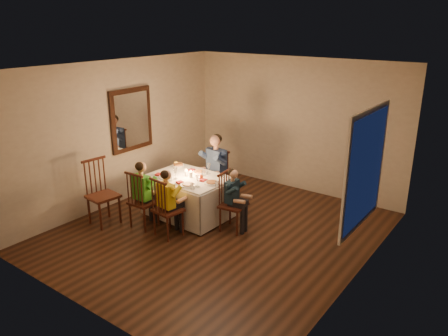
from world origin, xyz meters
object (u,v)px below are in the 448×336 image
Objects in this scene: chair_extra at (106,223)px; child_teal at (233,230)px; child_green at (145,226)px; serving_bowl at (178,166)px; chair_adult at (216,201)px; chair_near_left at (145,226)px; chair_near_right at (169,235)px; chair_end at (233,230)px; adult at (216,201)px; dining_table at (189,188)px; child_yellow at (169,235)px.

child_teal is at bearing -53.00° from chair_extra.
serving_bowl is (-0.16, 1.03, 0.74)m from child_green.
serving_bowl is (-0.45, -0.51, 0.74)m from chair_adult.
chair_near_left is (-0.30, -1.54, 0.00)m from chair_adult.
chair_adult is 2.06m from chair_extra.
chair_near_right is 1.00× the size of chair_end.
adult reaches higher than chair_end.
chair_extra is at bearing -129.55° from dining_table.
child_green reaches higher than chair_near_right.
chair_adult is at bearing 48.15° from serving_bowl.
chair_near_left is 0.89× the size of chair_extra.
dining_table is 0.97m from chair_near_left.
chair_near_right is at bearing 179.18° from child_green.
chair_near_left and chair_end have the same top height.
serving_bowl reaches higher than adult.
child_teal is at bearing -10.73° from serving_bowl.
child_teal reaches higher than chair_end.
dining_table is 0.93m from chair_near_right.
chair_near_left is 1.47m from child_teal.
chair_near_left is at bearing -81.37° from serving_bowl.
chair_end is at bearing -53.00° from chair_extra.
chair_near_left is 0.00m from child_green.
adult is at bearing 44.53° from child_teal.
chair_near_left is at bearing -93.48° from chair_adult.
child_yellow is at bearing 130.23° from child_teal.
child_green is (-0.32, -0.76, -0.51)m from dining_table.
chair_near_right is at bearing 130.23° from chair_end.
serving_bowl is at bearing 72.74° from child_teal.
child_yellow is at bearing -73.55° from chair_adult.
adult reaches higher than chair_near_right.
dining_table reaches higher than child_teal.
serving_bowl reaches higher than dining_table.
chair_adult is 0.00m from adult.
child_yellow is 1.05× the size of child_teal.
child_yellow is (0.24, -1.53, 0.00)m from adult.
adult is (0.00, 0.00, 0.00)m from chair_adult.
chair_near_left is 0.54m from chair_near_right.
child_yellow reaches higher than chair_adult.
chair_near_right and chair_end have the same top height.
chair_extra is 5.26× the size of serving_bowl.
adult reaches higher than chair_adult.
child_yellow is at bearing -72.02° from dining_table.
dining_table reaches higher than child_yellow.
dining_table is 1.44× the size of chair_end.
child_green reaches higher than chair_adult.
chair_adult is 0.76× the size of adult.
dining_table is 1.51m from chair_extra.
chair_adult is 0.89× the size of child_yellow.
child_green is 1.03× the size of child_yellow.
child_teal reaches higher than chair_adult.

